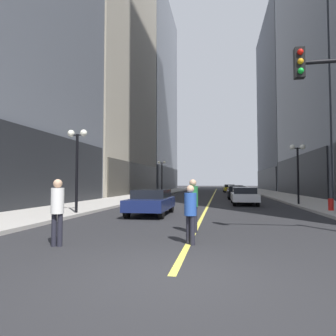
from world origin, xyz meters
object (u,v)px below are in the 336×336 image
Objects in this scene: car_white at (244,195)px; pedestrian_in_blue_hoodie at (190,210)px; street_lamp_left_far at (162,170)px; fire_hydrant_right at (331,206)px; car_yellow at (229,188)px; pedestrian_in_white_shirt at (57,207)px; car_navy at (151,201)px; pedestrian_in_green_parka at (193,201)px; street_lamp_right_mid at (298,161)px; car_black at (236,192)px; car_red at (235,190)px; street_lamp_left_near at (77,152)px.

pedestrian_in_blue_hoodie reaches higher than car_white.
street_lamp_left_far is 23.36m from fire_hydrant_right.
car_yellow is 2.49× the size of pedestrian_in_white_shirt.
car_yellow is 2.74× the size of pedestrian_in_blue_hoodie.
car_yellow reaches higher than fire_hydrant_right.
pedestrian_in_green_parka is at bearing -62.20° from car_navy.
street_lamp_right_mid is (6.43, 12.40, 2.20)m from pedestrian_in_green_parka.
car_black is 5.55× the size of fire_hydrant_right.
pedestrian_in_blue_hoodie reaches higher than car_red.
car_white is 2.66× the size of pedestrian_in_white_shirt.
car_black is at bearing -92.16° from car_red.
car_black is at bearing 71.54° from car_navy.
car_red is 1.06× the size of street_lamp_left_far.
car_white is (5.33, 8.08, 0.00)m from car_navy.
pedestrian_in_green_parka reaches higher than car_navy.
car_navy is at bearing 111.76° from pedestrian_in_blue_hoodie.
car_white is 26.91m from car_yellow.
car_white is 1.07× the size of street_lamp_left_far.
pedestrian_in_white_shirt is at bearing -97.69° from car_yellow.
street_lamp_left_far reaches higher than pedestrian_in_green_parka.
pedestrian_in_blue_hoodie is 3.59m from pedestrian_in_white_shirt.
car_yellow is 2.47× the size of pedestrian_in_green_parka.
pedestrian_in_green_parka reaches higher than car_white.
street_lamp_left_far reaches higher than pedestrian_in_blue_hoodie.
car_navy is 9.92m from fire_hydrant_right.
street_lamp_left_far is (-9.23, -2.47, 2.54)m from car_red.
car_yellow is at bearing 56.80° from street_lamp_left_far.
pedestrian_in_white_shirt is (-0.76, -7.70, 0.33)m from car_navy.
fire_hydrant_right is at bearing -84.02° from street_lamp_right_mid.
street_lamp_left_near is 1.00× the size of street_lamp_left_far.
pedestrian_in_white_shirt is at bearing -66.35° from street_lamp_left_near.
street_lamp_right_mid is at bearing -77.91° from car_red.
pedestrian_in_white_shirt is 7.75m from street_lamp_left_near.
street_lamp_left_near reaches higher than car_black.
car_red is 29.23m from pedestrian_in_green_parka.
pedestrian_in_blue_hoodie is 2.03× the size of fire_hydrant_right.
pedestrian_in_white_shirt is at bearing -166.11° from pedestrian_in_blue_hoodie.
car_navy is at bearing -98.14° from car_yellow.
pedestrian_in_green_parka reaches higher than pedestrian_in_blue_hoodie.
car_white is 7.38m from car_black.
pedestrian_in_green_parka is at bearing 93.03° from pedestrian_in_blue_hoodie.
street_lamp_right_mid is at bearing 32.97° from street_lamp_left_near.
car_navy is 2.65× the size of pedestrian_in_blue_hoodie.
pedestrian_in_green_parka is at bearing -97.06° from car_black.
street_lamp_left_near reaches higher than pedestrian_in_blue_hoodie.
pedestrian_in_blue_hoodie is 0.90× the size of pedestrian_in_green_parka.
car_black is at bearing -89.55° from car_yellow.
pedestrian_in_blue_hoodie is at bearing -96.23° from car_black.
car_white is 2.93× the size of pedestrian_in_blue_hoodie.
street_lamp_left_near reaches higher than fire_hydrant_right.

